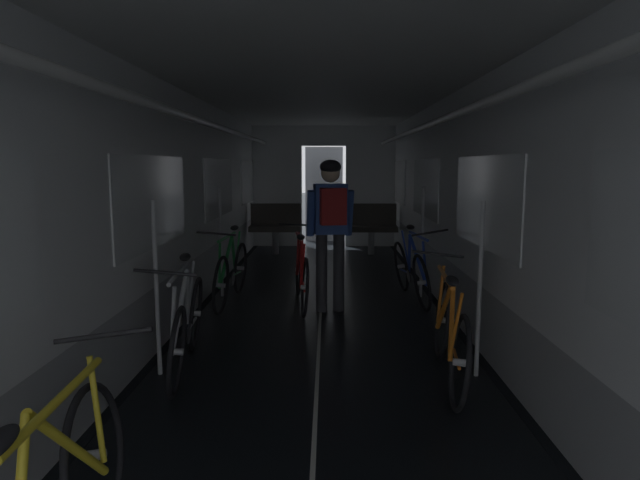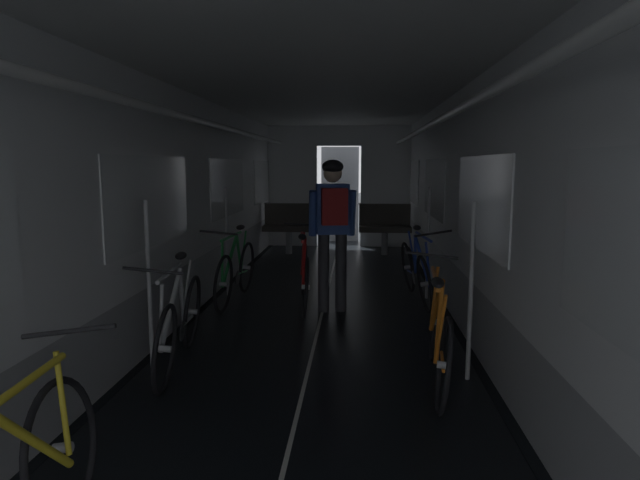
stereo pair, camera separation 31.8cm
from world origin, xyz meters
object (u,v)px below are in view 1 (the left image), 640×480
object	(u,v)px
bicycle_blue	(411,270)
bicycle_red_in_aisle	(301,274)
bench_seat_far_right	(371,224)
bicycle_green	(231,272)
person_cyclist_aisle	(331,219)
bench_seat_far_left	(276,224)
bicycle_orange	(450,333)
bicycle_silver	(187,324)

from	to	relation	value
bicycle_blue	bicycle_red_in_aisle	xyz separation A→B (m)	(-1.35, -0.28, 0.00)
bench_seat_far_right	bicycle_green	distance (m)	4.21
bench_seat_far_right	person_cyclist_aisle	size ratio (longest dim) A/B	0.57
bicycle_green	bicycle_red_in_aisle	distance (m)	0.86
bench_seat_far_left	bicycle_green	world-z (taller)	bench_seat_far_left
bicycle_blue	bicycle_red_in_aisle	distance (m)	1.38
bicycle_green	bicycle_blue	bearing A→B (deg)	4.67
bicycle_orange	bicycle_blue	distance (m)	2.54
bicycle_silver	bicycle_red_in_aisle	distance (m)	2.22
bicycle_green	bench_seat_far_left	bearing A→B (deg)	87.13
bicycle_orange	bicycle_silver	distance (m)	2.11
bicycle_orange	person_cyclist_aisle	world-z (taller)	person_cyclist_aisle
bicycle_red_in_aisle	bicycle_blue	bearing A→B (deg)	11.86
bicycle_orange	person_cyclist_aisle	distance (m)	2.30
bench_seat_far_right	bench_seat_far_left	bearing A→B (deg)	180.00
bicycle_red_in_aisle	bench_seat_far_right	bearing A→B (deg)	73.50
person_cyclist_aisle	bicycle_green	bearing A→B (deg)	163.10
bicycle_orange	bicycle_silver	bearing A→B (deg)	174.47
person_cyclist_aisle	bicycle_orange	bearing A→B (deg)	-65.45
bicycle_orange	bicycle_green	bearing A→B (deg)	131.85
bicycle_green	person_cyclist_aisle	xyz separation A→B (m)	(1.20, -0.37, 0.69)
bicycle_green	bicycle_silver	world-z (taller)	bicycle_silver
bicycle_blue	person_cyclist_aisle	world-z (taller)	person_cyclist_aisle
bench_seat_far_right	bicycle_blue	world-z (taller)	bicycle_blue
bicycle_blue	person_cyclist_aisle	xyz separation A→B (m)	(-1.00, -0.55, 0.69)
bench_seat_far_right	bicycle_blue	xyz separation A→B (m)	(0.22, -3.53, -0.19)
bicycle_green	bicycle_red_in_aisle	world-z (taller)	bicycle_green
bicycle_silver	bicycle_green	bearing A→B (deg)	90.48
bench_seat_far_right	bicycle_green	world-z (taller)	bench_seat_far_right
bench_seat_far_left	person_cyclist_aisle	size ratio (longest dim) A/B	0.57
bicycle_green	person_cyclist_aisle	distance (m)	1.43
bicycle_green	bicycle_silver	size ratio (longest dim) A/B	1.00
bicycle_blue	bicycle_silver	bearing A→B (deg)	-133.11
bench_seat_far_left	bicycle_blue	world-z (taller)	bicycle_blue
bicycle_red_in_aisle	bicycle_silver	bearing A→B (deg)	-112.21
bicycle_orange	bicycle_green	distance (m)	3.17
bench_seat_far_right	bicycle_red_in_aisle	bearing A→B (deg)	-106.50
bench_seat_far_right	bicycle_blue	size ratio (longest dim) A/B	0.58
bench_seat_far_right	bicycle_green	size ratio (longest dim) A/B	0.58
bench_seat_far_right	bicycle_orange	xyz separation A→B (m)	(0.13, -6.07, -0.19)
bench_seat_far_right	bicycle_silver	bearing A→B (deg)	-108.54
bicycle_blue	person_cyclist_aisle	bearing A→B (deg)	-151.45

